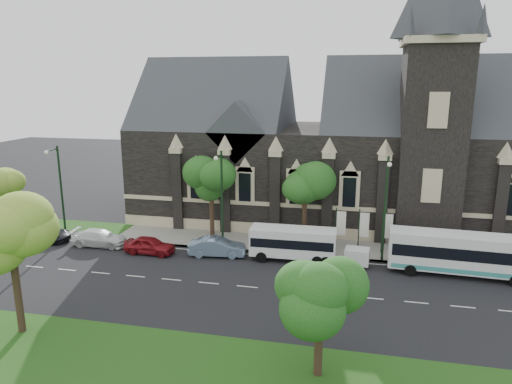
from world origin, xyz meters
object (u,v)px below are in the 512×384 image
(tree_walk_far, at_px, (12,181))
(tour_coach, at_px, (465,254))
(street_lamp_far, at_px, (60,186))
(car_far_black, at_px, (46,233))
(tree_park_east, at_px, (324,291))
(banner_flag_left, at_px, (339,226))
(box_trailer, at_px, (357,256))
(street_lamp_mid, at_px, (221,195))
(car_far_white, at_px, (100,238))
(sedan, at_px, (217,247))
(car_far_red, at_px, (150,245))
(banner_flag_center, at_px, (362,227))
(tree_park_near, at_px, (16,230))
(tree_walk_left, at_px, (214,179))
(street_lamp_near, at_px, (386,204))
(shuttle_bus, at_px, (293,242))
(banner_flag_right, at_px, (386,229))
(tree_walk_right, at_px, (308,182))

(tree_walk_far, bearing_deg, tour_coach, -5.94)
(street_lamp_far, xyz_separation_m, car_far_black, (-1.26, -1.07, -4.40))
(tree_park_east, bearing_deg, banner_flag_left, 89.65)
(street_lamp_far, relative_size, box_trailer, 3.12)
(street_lamp_mid, distance_m, car_far_black, 17.84)
(car_far_white, bearing_deg, sedan, -92.84)
(street_lamp_far, xyz_separation_m, car_far_white, (4.61, -1.38, -4.36))
(banner_flag_left, xyz_separation_m, car_far_red, (-16.29, -4.15, -1.62))
(street_lamp_mid, xyz_separation_m, banner_flag_center, (12.29, 1.91, -2.73))
(tree_park_near, distance_m, tree_walk_far, 24.90)
(tree_walk_left, distance_m, street_lamp_near, 16.22)
(shuttle_bus, bearing_deg, sedan, -176.74)
(tour_coach, bearing_deg, shuttle_bus, -178.80)
(street_lamp_far, relative_size, banner_flag_center, 2.25)
(box_trailer, bearing_deg, street_lamp_near, 37.72)
(tree_walk_far, xyz_separation_m, banner_flag_right, (38.11, -1.18, -2.24))
(tree_park_near, height_order, car_far_red, tree_park_near)
(tree_park_east, height_order, shuttle_bus, tree_park_east)
(tour_coach, relative_size, car_far_red, 2.58)
(banner_flag_right, relative_size, car_far_white, 0.77)
(tree_walk_right, distance_m, banner_flag_left, 4.92)
(banner_flag_right, distance_m, tour_coach, 6.78)
(banner_flag_left, xyz_separation_m, tour_coach, (9.84, -3.40, -0.56))
(tree_park_east, height_order, tree_walk_left, tree_walk_left)
(tree_walk_far, relative_size, banner_flag_center, 1.57)
(tour_coach, distance_m, car_far_red, 26.16)
(sedan, bearing_deg, tree_park_near, 144.16)
(banner_flag_left, height_order, car_far_black, banner_flag_left)
(street_lamp_mid, xyz_separation_m, sedan, (0.00, -1.51, -4.30))
(tree_park_east, relative_size, street_lamp_mid, 0.70)
(street_lamp_far, xyz_separation_m, box_trailer, (27.92, -1.32, -4.26))
(tree_park_near, distance_m, sedan, 17.26)
(street_lamp_far, xyz_separation_m, sedan, (16.00, -1.51, -4.30))
(tree_walk_left, bearing_deg, tree_walk_far, -178.63)
(tree_walk_right, height_order, shuttle_bus, tree_walk_right)
(tree_walk_left, distance_m, shuttle_bus, 10.43)
(tour_coach, bearing_deg, car_far_white, -177.05)
(tree_walk_left, height_order, sedan, tree_walk_left)
(banner_flag_center, bearing_deg, tour_coach, -23.43)
(street_lamp_mid, relative_size, banner_flag_left, 2.25)
(tree_walk_far, bearing_deg, street_lamp_mid, -7.37)
(tree_walk_far, relative_size, car_far_white, 1.21)
(banner_flag_right, xyz_separation_m, car_far_white, (-25.67, -3.29, -1.63))
(tree_walk_right, relative_size, street_lamp_far, 0.87)
(tree_walk_right, xyz_separation_m, street_lamp_mid, (-7.21, -3.62, -0.71))
(banner_flag_center, height_order, sedan, banner_flag_center)
(tour_coach, relative_size, car_far_black, 2.27)
(banner_flag_center, xyz_separation_m, shuttle_bus, (-5.71, -2.93, -0.77))
(banner_flag_left, xyz_separation_m, banner_flag_right, (4.00, 0.00, 0.00))
(box_trailer, relative_size, car_far_black, 0.56)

